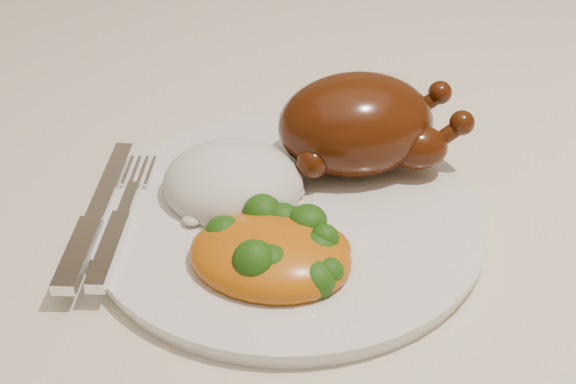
{
  "coord_description": "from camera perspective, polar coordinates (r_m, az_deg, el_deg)",
  "views": [
    {
      "loc": [
        -0.05,
        -0.59,
        1.16
      ],
      "look_at": [
        -0.07,
        -0.07,
        0.8
      ],
      "focal_mm": 50.0,
      "sensor_mm": 36.0,
      "label": 1
    }
  ],
  "objects": [
    {
      "name": "dinner_plate",
      "position": [
        0.65,
        0.0,
        -1.94
      ],
      "size": [
        0.36,
        0.36,
        0.01
      ],
      "primitive_type": "cylinder",
      "rotation": [
        0.0,
        0.0,
        -0.17
      ],
      "color": "white",
      "rests_on": "tablecloth"
    },
    {
      "name": "tablecloth",
      "position": [
        0.73,
        5.95,
        -0.87
      ],
      "size": [
        1.73,
        1.03,
        0.18
      ],
      "color": "beige",
      "rests_on": "dining_table"
    },
    {
      "name": "rice_mound",
      "position": [
        0.66,
        -3.93,
        0.61
      ],
      "size": [
        0.12,
        0.11,
        0.06
      ],
      "rotation": [
        0.0,
        0.0,
        -0.05
      ],
      "color": "white",
      "rests_on": "dinner_plate"
    },
    {
      "name": "dining_table",
      "position": [
        0.77,
        5.63,
        -5.28
      ],
      "size": [
        1.6,
        0.9,
        0.76
      ],
      "color": "brown",
      "rests_on": "floor"
    },
    {
      "name": "roast_chicken",
      "position": [
        0.68,
        5.16,
        4.85
      ],
      "size": [
        0.17,
        0.13,
        0.09
      ],
      "rotation": [
        0.0,
        0.0,
        0.23
      ],
      "color": "#471807",
      "rests_on": "dinner_plate"
    },
    {
      "name": "mac_and_cheese",
      "position": [
        0.59,
        -0.88,
        -4.28
      ],
      "size": [
        0.14,
        0.12,
        0.05
      ],
      "rotation": [
        0.0,
        0.0,
        -0.22
      ],
      "color": "orange",
      "rests_on": "dinner_plate"
    },
    {
      "name": "cutlery",
      "position": [
        0.63,
        -13.1,
        -2.58
      ],
      "size": [
        0.04,
        0.2,
        0.01
      ],
      "rotation": [
        0.0,
        0.0,
        -0.0
      ],
      "color": "silver",
      "rests_on": "dinner_plate"
    }
  ]
}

